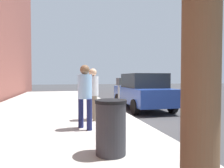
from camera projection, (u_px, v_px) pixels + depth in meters
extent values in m
plane|color=#38383A|center=(128.00, 118.00, 7.76)|extent=(80.00, 80.00, 0.00)
cube|color=#A8A59E|center=(49.00, 120.00, 7.04)|extent=(28.00, 6.00, 0.15)
cylinder|color=gray|center=(119.00, 101.00, 7.16)|extent=(0.07, 0.07, 1.15)
cube|color=#383D42|center=(120.00, 82.00, 7.04)|extent=(0.16, 0.11, 0.26)
cube|color=#383D42|center=(118.00, 82.00, 7.24)|extent=(0.16, 0.11, 0.26)
cube|color=#268C33|center=(121.00, 81.00, 7.06)|extent=(0.10, 0.01, 0.10)
cube|color=#268C33|center=(120.00, 81.00, 7.25)|extent=(0.10, 0.01, 0.10)
cylinder|color=#726656|center=(91.00, 107.00, 6.81)|extent=(0.15, 0.15, 0.82)
cylinder|color=#726656|center=(95.00, 108.00, 6.47)|extent=(0.15, 0.15, 0.82)
cylinder|color=silver|center=(93.00, 86.00, 6.61)|extent=(0.38, 0.38, 0.65)
sphere|color=tan|center=(93.00, 72.00, 6.60)|extent=(0.26, 0.26, 0.26)
cylinder|color=#191E4C|center=(81.00, 113.00, 5.59)|extent=(0.15, 0.15, 0.84)
cylinder|color=#191E4C|center=(89.00, 115.00, 5.32)|extent=(0.15, 0.15, 0.84)
cylinder|color=#8CB7E0|center=(85.00, 87.00, 5.43)|extent=(0.39, 0.39, 0.67)
sphere|color=brown|center=(85.00, 70.00, 5.42)|extent=(0.26, 0.26, 0.26)
cube|color=navy|center=(142.00, 95.00, 9.90)|extent=(4.43, 1.91, 0.76)
cube|color=black|center=(144.00, 81.00, 9.68)|extent=(2.23, 1.73, 0.68)
cylinder|color=black|center=(118.00, 100.00, 11.11)|extent=(0.66, 0.23, 0.66)
cylinder|color=black|center=(147.00, 99.00, 11.50)|extent=(0.66, 0.23, 0.66)
cylinder|color=black|center=(135.00, 107.00, 8.33)|extent=(0.66, 0.23, 0.66)
cylinder|color=black|center=(172.00, 106.00, 8.71)|extent=(0.66, 0.23, 0.66)
cylinder|color=brown|center=(201.00, 68.00, 1.69)|extent=(0.32, 0.32, 3.00)
cylinder|color=#2D2D33|center=(111.00, 129.00, 3.65)|extent=(0.56, 0.56, 0.95)
cylinder|color=black|center=(111.00, 102.00, 3.64)|extent=(0.59, 0.59, 0.06)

